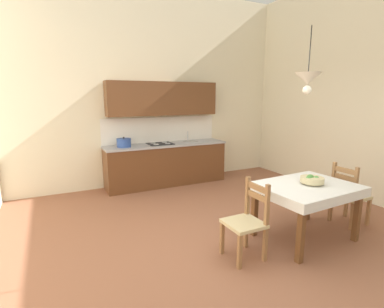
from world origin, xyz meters
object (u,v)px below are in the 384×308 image
(dining_table, at_px, (306,194))
(dining_chair_window_side, at_px, (349,196))
(fruit_bowl, at_px, (312,180))
(dining_chair_tv_side, at_px, (247,222))
(pendant_lamp, at_px, (308,79))
(kitchen_cabinetry, at_px, (165,145))

(dining_table, xyz_separation_m, dining_chair_window_side, (0.94, 0.04, -0.18))
(fruit_bowl, bearing_deg, dining_chair_window_side, 3.19)
(fruit_bowl, bearing_deg, dining_table, 174.24)
(dining_chair_tv_side, relative_size, pendant_lamp, 1.16)
(dining_table, height_order, dining_chair_window_side, dining_chair_window_side)
(dining_chair_tv_side, height_order, pendant_lamp, pendant_lamp)
(dining_chair_tv_side, distance_m, fruit_bowl, 1.13)
(dining_chair_window_side, bearing_deg, kitchen_cabinetry, 118.06)
(dining_chair_window_side, bearing_deg, pendant_lamp, -179.48)
(dining_chair_window_side, bearing_deg, dining_table, -177.50)
(dining_table, xyz_separation_m, fruit_bowl, (0.07, -0.01, 0.19))
(kitchen_cabinetry, height_order, dining_table, kitchen_cabinetry)
(kitchen_cabinetry, xyz_separation_m, pendant_lamp, (0.65, -3.18, 1.25))
(dining_table, height_order, pendant_lamp, pendant_lamp)
(dining_table, bearing_deg, pendant_lamp, 161.74)
(dining_chair_tv_side, bearing_deg, fruit_bowl, 1.18)
(dining_table, bearing_deg, dining_chair_window_side, 2.50)
(kitchen_cabinetry, bearing_deg, dining_chair_tv_side, -94.31)
(dining_table, distance_m, pendant_lamp, 1.48)
(dining_chair_tv_side, bearing_deg, dining_chair_window_side, 2.09)
(fruit_bowl, bearing_deg, pendant_lamp, 167.00)
(dining_chair_window_side, distance_m, fruit_bowl, 0.95)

